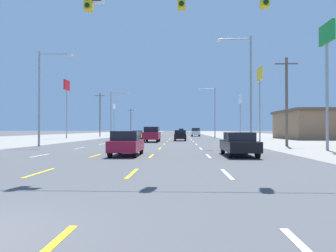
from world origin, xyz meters
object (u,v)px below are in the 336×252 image
sedan_far_left_farthest (149,132)px  streetlight_right_row_1 (213,109)px  pole_sign_right_row_1 (260,84)px  pole_sign_right_row_0 (327,54)px  suv_far_right_farther (196,132)px  suv_inner_right_distant_a (181,131)px  suv_center_turn_mid (152,134)px  hatchback_center_turn_nearest (127,143)px  pole_sign_right_row_2 (240,104)px  hatchback_inner_right_midfar (180,135)px  streetlight_right_row_0 (248,84)px  sedan_inner_left_far (138,135)px  streetlight_left_row_1 (113,111)px  pole_sign_left_row_1 (67,93)px  streetlight_left_row_0 (42,92)px  pole_sign_left_row_2 (114,111)px  sedan_far_right_near (239,144)px

sedan_far_left_farthest → streetlight_right_row_1: bearing=-67.8°
pole_sign_right_row_1 → pole_sign_right_row_0: bearing=-90.8°
suv_far_right_farther → suv_inner_right_distant_a: same height
suv_center_turn_mid → pole_sign_right_row_0: 22.57m
hatchback_center_turn_nearest → pole_sign_right_row_2: (16.43, 48.73, 6.45)m
hatchback_inner_right_midfar → suv_center_turn_mid: bearing=-129.2°
pole_sign_right_row_2 → hatchback_inner_right_midfar: bearing=-119.3°
streetlight_right_row_0 → sedan_inner_left_far: bearing=122.6°
streetlight_right_row_1 → pole_sign_right_row_2: bearing=50.7°
pole_sign_right_row_2 → streetlight_right_row_0: size_ratio=0.90×
hatchback_inner_right_midfar → streetlight_left_row_1: (-13.24, 15.16, 4.43)m
hatchback_inner_right_midfar → pole_sign_left_row_1: bearing=151.2°
streetlight_left_row_0 → pole_sign_right_row_2: bearing=55.6°
hatchback_center_turn_nearest → pole_sign_left_row_1: (-17.77, 36.86, 7.60)m
suv_inner_right_distant_a → streetlight_left_row_1: bearing=-102.0°
hatchback_inner_right_midfar → pole_sign_left_row_1: (-21.07, 11.57, 7.60)m
pole_sign_right_row_2 → streetlight_right_row_1: streetlight_right_row_1 is taller
suv_inner_right_distant_a → streetlight_left_row_0: size_ratio=0.53×
pole_sign_right_row_2 → streetlight_left_row_0: (-26.43, -38.68, -1.96)m
pole_sign_left_row_1 → pole_sign_right_row_0: 45.29m
pole_sign_left_row_1 → pole_sign_right_row_1: pole_sign_right_row_1 is taller
pole_sign_left_row_1 → suv_inner_right_distant_a: bearing=72.3°
pole_sign_right_row_0 → pole_sign_right_row_2: pole_sign_right_row_0 is taller
suv_inner_right_distant_a → pole_sign_right_row_0: size_ratio=0.49×
pole_sign_right_row_0 → streetlight_left_row_1: size_ratio=1.11×
suv_center_turn_mid → suv_far_right_farther: same height
pole_sign_left_row_2 → streetlight_left_row_0: bearing=-84.3°
streetlight_right_row_1 → pole_sign_right_row_0: bearing=-81.6°
suv_inner_right_distant_a → streetlight_left_row_0: (-13.52, -93.65, 4.25)m
suv_far_right_farther → pole_sign_right_row_0: size_ratio=0.49×
sedan_far_left_farthest → suv_inner_right_distant_a: 24.65m
pole_sign_right_row_1 → streetlight_left_row_1: size_ratio=1.20×
sedan_inner_left_far → streetlight_right_row_1: 17.07m
pole_sign_right_row_1 → suv_center_turn_mid: bearing=-157.8°
pole_sign_right_row_0 → streetlight_left_row_0: pole_sign_right_row_0 is taller
sedan_far_left_farthest → pole_sign_right_row_2: 40.80m
pole_sign_right_row_2 → streetlight_left_row_1: pole_sign_right_row_2 is taller
pole_sign_left_row_2 → suv_inner_right_distant_a: bearing=61.1°
hatchback_inner_right_midfar → suv_far_right_farther: bearing=82.8°
sedan_inner_left_far → pole_sign_left_row_1: bearing=157.3°
pole_sign_left_row_2 → streetlight_right_row_0: streetlight_right_row_0 is taller
sedan_far_right_near → pole_sign_left_row_1: bearing=124.0°
hatchback_center_turn_nearest → pole_sign_right_row_2: pole_sign_right_row_2 is taller
hatchback_center_turn_nearest → pole_sign_right_row_1: 31.96m
streetlight_left_row_0 → hatchback_inner_right_midfar: bearing=48.9°
pole_sign_right_row_2 → streetlight_left_row_1: bearing=-162.6°
hatchback_center_turn_nearest → sedan_inner_left_far: bearing=96.8°
hatchback_center_turn_nearest → pole_sign_right_row_0: pole_sign_right_row_0 is taller
pole_sign_left_row_1 → streetlight_left_row_0: 28.08m
pole_sign_right_row_1 → streetlight_right_row_1: bearing=112.3°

